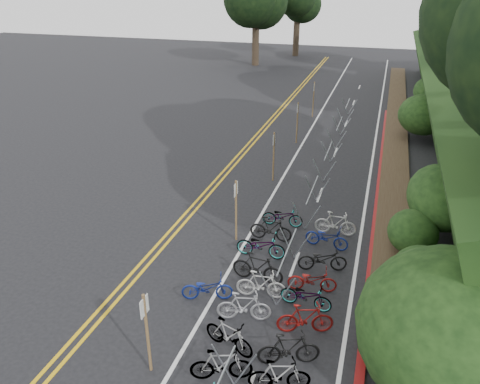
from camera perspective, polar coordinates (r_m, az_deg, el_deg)
The scene contains 8 objects.
ground at distance 14.65m, azimuth -8.99°, elevation -15.00°, with size 120.00×120.00×0.00m, color black.
road_markings at distance 22.58m, azimuth 3.56°, elevation 0.55°, with size 7.47×80.00×0.01m.
red_curb at distance 23.79m, azimuth 16.63°, elevation 0.93°, with size 0.25×28.00×0.10m, color maroon.
bike_racks_rest at distance 24.54m, azimuth 10.66°, elevation 4.35°, with size 1.14×23.00×1.17m.
signpost_near at distance 12.30m, azimuth -11.31°, elevation -15.98°, with size 0.08×0.40×2.41m.
signposts_rest at distance 25.63m, azimuth 5.72°, elevation 6.93°, with size 0.08×18.40×2.50m.
bike_front at distance 14.99m, azimuth -4.02°, elevation -11.57°, with size 1.63×0.57×0.85m, color navy.
bike_valet at distance 14.87m, azimuth 4.69°, elevation -11.73°, with size 3.09×11.37×1.08m.
Camera 1 is at (5.41, -9.89, 9.36)m, focal length 35.00 mm.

